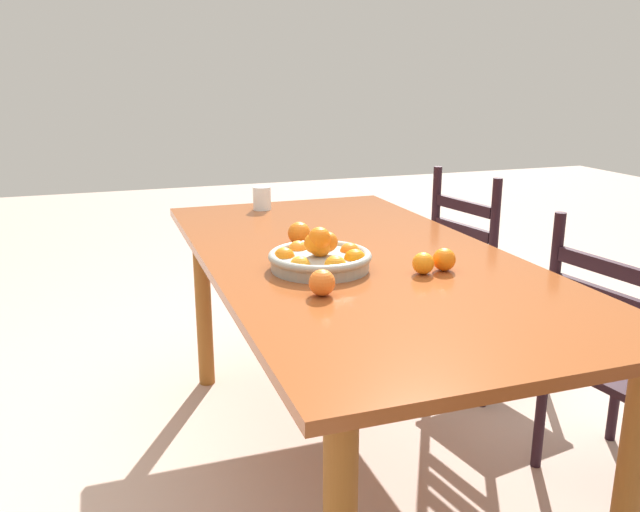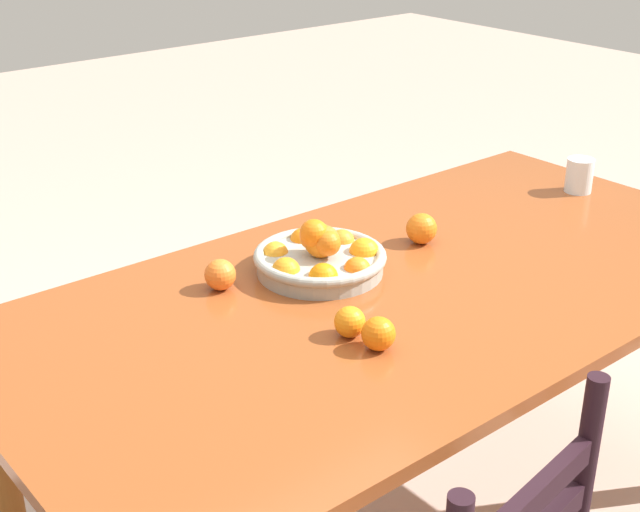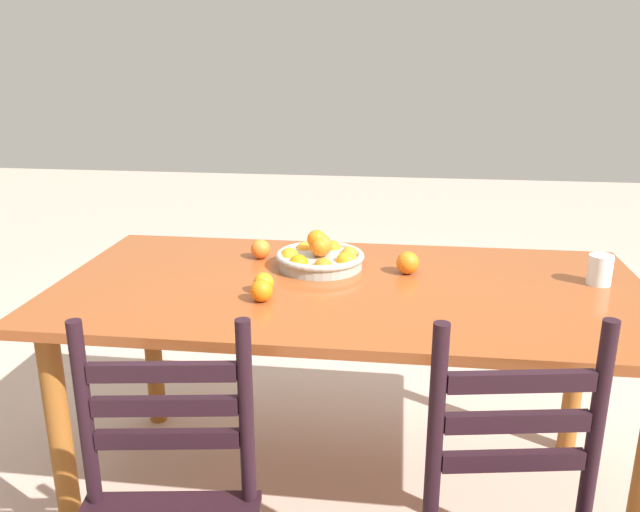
# 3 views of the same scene
# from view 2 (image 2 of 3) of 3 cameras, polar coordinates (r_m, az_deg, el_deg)

# --- Properties ---
(dining_table) EXTENTS (1.85, 0.93, 0.77)m
(dining_table) POSITION_cam_2_polar(r_m,az_deg,el_deg) (2.00, 5.42, -4.12)
(dining_table) COLOR brown
(dining_table) RESTS_ON ground
(fruit_bowl) EXTENTS (0.30, 0.30, 0.13)m
(fruit_bowl) POSITION_cam_2_polar(r_m,az_deg,el_deg) (1.98, 0.04, 0.01)
(fruit_bowl) COLOR #9FA197
(fruit_bowl) RESTS_ON dining_table
(orange_loose_0) EXTENTS (0.08, 0.08, 0.08)m
(orange_loose_0) POSITION_cam_2_polar(r_m,az_deg,el_deg) (2.14, 6.61, 1.78)
(orange_loose_0) COLOR orange
(orange_loose_0) RESTS_ON dining_table
(orange_loose_1) EXTENTS (0.07, 0.07, 0.07)m
(orange_loose_1) POSITION_cam_2_polar(r_m,az_deg,el_deg) (1.92, -6.50, -1.21)
(orange_loose_1) COLOR orange
(orange_loose_1) RESTS_ON dining_table
(orange_loose_2) EXTENTS (0.06, 0.06, 0.06)m
(orange_loose_2) POSITION_cam_2_polar(r_m,az_deg,el_deg) (1.72, 1.95, -4.30)
(orange_loose_2) COLOR orange
(orange_loose_2) RESTS_ON dining_table
(orange_loose_3) EXTENTS (0.07, 0.07, 0.07)m
(orange_loose_3) POSITION_cam_2_polar(r_m,az_deg,el_deg) (1.68, 3.81, -5.05)
(orange_loose_3) COLOR orange
(orange_loose_3) RESTS_ON dining_table
(drinking_glass) EXTENTS (0.08, 0.08, 0.10)m
(drinking_glass) POSITION_cam_2_polar(r_m,az_deg,el_deg) (2.57, 16.49, 5.05)
(drinking_glass) COLOR silver
(drinking_glass) RESTS_ON dining_table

